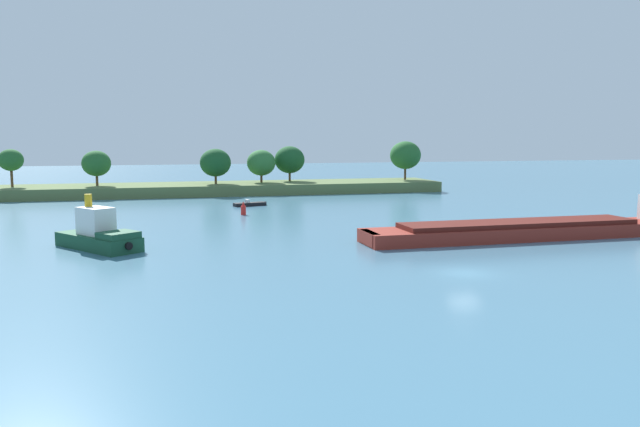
{
  "coord_description": "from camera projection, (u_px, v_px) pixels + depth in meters",
  "views": [
    {
      "loc": [
        -23.06,
        -44.13,
        10.7
      ],
      "look_at": [
        -3.97,
        30.48,
        1.2
      ],
      "focal_mm": 35.29,
      "sensor_mm": 36.0,
      "label": 1
    }
  ],
  "objects": [
    {
      "name": "ground_plane",
      "position": [
        465.0,
        273.0,
        49.42
      ],
      "size": [
        400.0,
        400.0,
        0.0
      ],
      "primitive_type": "plane",
      "color": "teal"
    },
    {
      "name": "small_motorboat",
      "position": [
        250.0,
        204.0,
        96.85
      ],
      "size": [
        5.3,
        2.62,
        1.03
      ],
      "color": "black",
      "rests_on": "ground"
    },
    {
      "name": "treeline_island",
      "position": [
        225.0,
        181.0,
        117.47
      ],
      "size": [
        86.59,
        13.25,
        9.68
      ],
      "color": "#566B3D",
      "rests_on": "ground"
    },
    {
      "name": "tugboat",
      "position": [
        99.0,
        235.0,
        59.84
      ],
      "size": [
        8.63,
        9.97,
        5.16
      ],
      "color": "#19472D",
      "rests_on": "ground"
    },
    {
      "name": "channel_buoy_red",
      "position": [
        243.0,
        209.0,
        85.85
      ],
      "size": [
        0.7,
        0.7,
        1.9
      ],
      "color": "red",
      "rests_on": "ground"
    },
    {
      "name": "cargo_barge",
      "position": [
        537.0,
        228.0,
        66.52
      ],
      "size": [
        37.02,
        5.82,
        5.97
      ],
      "color": "maroon",
      "rests_on": "ground"
    }
  ]
}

